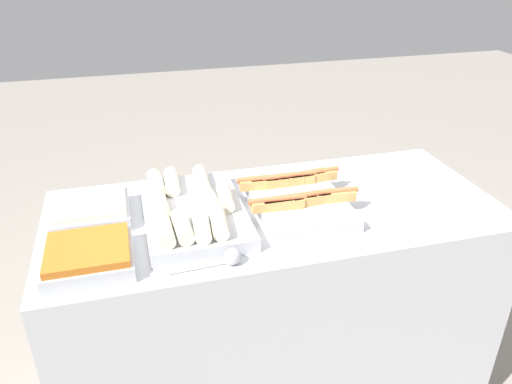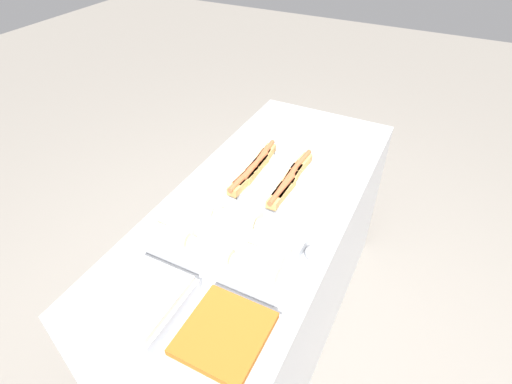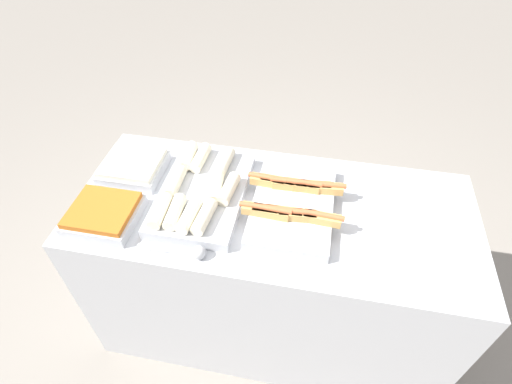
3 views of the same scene
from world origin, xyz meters
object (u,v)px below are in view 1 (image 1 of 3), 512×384
at_px(tray_hotdogs, 295,196).
at_px(serving_spoon_near, 229,258).
at_px(tray_side_front, 89,256).
at_px(tray_wraps, 192,210).
at_px(tray_side_back, 91,210).

height_order(tray_hotdogs, serving_spoon_near, tray_hotdogs).
height_order(tray_side_front, serving_spoon_near, tray_side_front).
bearing_deg(tray_wraps, tray_side_back, 163.45).
distance_m(tray_hotdogs, tray_wraps, 0.39).
xyz_separation_m(tray_wraps, tray_side_front, (-0.35, -0.19, -0.01)).
relative_size(tray_wraps, tray_side_back, 1.99).
height_order(tray_wraps, tray_side_front, tray_wraps).
xyz_separation_m(tray_wraps, serving_spoon_near, (0.07, -0.30, -0.02)).
relative_size(tray_hotdogs, tray_wraps, 0.92).
bearing_deg(tray_hotdogs, tray_wraps, -178.76).
bearing_deg(serving_spoon_near, tray_wraps, 102.84).
xyz_separation_m(tray_side_front, tray_side_back, (0.00, 0.30, 0.00)).
bearing_deg(serving_spoon_near, tray_side_front, 165.88).
xyz_separation_m(tray_wraps, tray_side_back, (-0.35, 0.11, -0.01)).
relative_size(tray_side_back, serving_spoon_near, 1.18).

